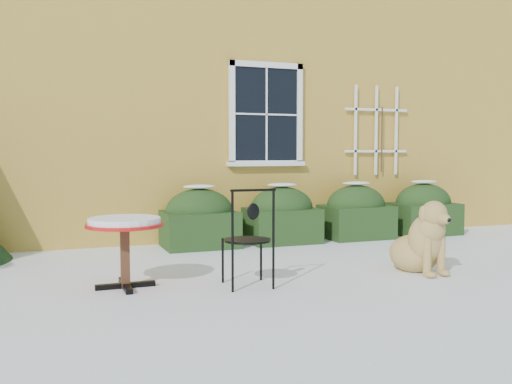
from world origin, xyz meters
name	(u,v)px	position (x,y,z in m)	size (l,w,h in m)	color
ground	(289,283)	(0.00, 0.00, 0.00)	(80.00, 80.00, 0.00)	white
house	(159,67)	(0.00, 7.00, 3.22)	(12.40, 8.40, 6.40)	gold
hedge_row	(320,215)	(1.65, 2.55, 0.40)	(4.95, 0.80, 0.91)	black
bistro_table	(125,230)	(-1.65, 0.38, 0.60)	(0.78, 0.78, 0.72)	black
patio_chair_near	(249,238)	(-0.46, -0.01, 0.51)	(0.49, 0.49, 1.02)	black
dog	(422,243)	(1.63, -0.06, 0.35)	(0.59, 0.97, 0.86)	tan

